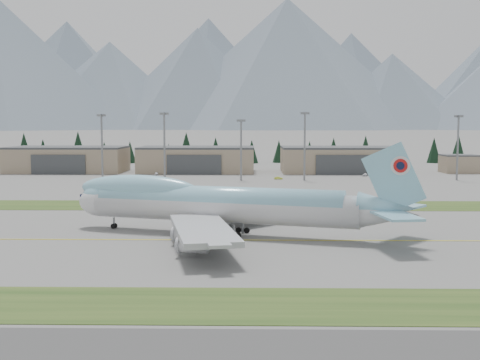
{
  "coord_description": "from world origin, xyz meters",
  "views": [
    {
      "loc": [
        7.79,
        -104.15,
        20.4
      ],
      "look_at": [
        5.44,
        28.3,
        8.0
      ],
      "focal_mm": 45.0,
      "sensor_mm": 36.0,
      "label": 1
    }
  ],
  "objects_px": {
    "boeing_747_freighter": "(219,204)",
    "service_vehicle_a": "(156,175)",
    "hangar_center": "(197,159)",
    "service_vehicle_b": "(278,179)",
    "hangar_right": "(339,160)",
    "service_vehicle_c": "(365,176)",
    "hangar_left": "(68,159)"
  },
  "relations": [
    {
      "from": "boeing_747_freighter",
      "to": "service_vehicle_b",
      "type": "relative_size",
      "value": 20.95
    },
    {
      "from": "service_vehicle_a",
      "to": "service_vehicle_c",
      "type": "height_order",
      "value": "service_vehicle_a"
    },
    {
      "from": "service_vehicle_a",
      "to": "service_vehicle_b",
      "type": "distance_m",
      "value": 50.95
    },
    {
      "from": "hangar_center",
      "to": "service_vehicle_b",
      "type": "relative_size",
      "value": 15.17
    },
    {
      "from": "boeing_747_freighter",
      "to": "service_vehicle_c",
      "type": "bearing_deg",
      "value": 84.39
    },
    {
      "from": "service_vehicle_b",
      "to": "hangar_right",
      "type": "bearing_deg",
      "value": -28.96
    },
    {
      "from": "hangar_right",
      "to": "service_vehicle_a",
      "type": "distance_m",
      "value": 76.68
    },
    {
      "from": "service_vehicle_c",
      "to": "hangar_center",
      "type": "bearing_deg",
      "value": -169.29
    },
    {
      "from": "hangar_left",
      "to": "service_vehicle_a",
      "type": "relative_size",
      "value": 13.61
    },
    {
      "from": "hangar_left",
      "to": "boeing_747_freighter",
      "type": "bearing_deg",
      "value": -63.52
    },
    {
      "from": "hangar_center",
      "to": "service_vehicle_a",
      "type": "relative_size",
      "value": 13.61
    },
    {
      "from": "service_vehicle_b",
      "to": "hangar_left",
      "type": "bearing_deg",
      "value": 78.85
    },
    {
      "from": "hangar_right",
      "to": "service_vehicle_b",
      "type": "relative_size",
      "value": 15.17
    },
    {
      "from": "hangar_center",
      "to": "service_vehicle_a",
      "type": "height_order",
      "value": "hangar_center"
    },
    {
      "from": "boeing_747_freighter",
      "to": "hangar_right",
      "type": "distance_m",
      "value": 150.69
    },
    {
      "from": "hangar_center",
      "to": "service_vehicle_c",
      "type": "xyz_separation_m",
      "value": [
        67.68,
        -18.93,
        -5.39
      ]
    },
    {
      "from": "boeing_747_freighter",
      "to": "service_vehicle_b",
      "type": "bearing_deg",
      "value": 98.14
    },
    {
      "from": "hangar_left",
      "to": "hangar_center",
      "type": "distance_m",
      "value": 55.0
    },
    {
      "from": "boeing_747_freighter",
      "to": "service_vehicle_a",
      "type": "xyz_separation_m",
      "value": [
        -31.71,
        128.36,
        -5.77
      ]
    },
    {
      "from": "service_vehicle_b",
      "to": "hangar_center",
      "type": "bearing_deg",
      "value": 54.25
    },
    {
      "from": "hangar_right",
      "to": "service_vehicle_c",
      "type": "height_order",
      "value": "hangar_right"
    },
    {
      "from": "service_vehicle_a",
      "to": "service_vehicle_c",
      "type": "bearing_deg",
      "value": -9.99
    },
    {
      "from": "hangar_right",
      "to": "service_vehicle_b",
      "type": "height_order",
      "value": "hangar_right"
    },
    {
      "from": "hangar_right",
      "to": "service_vehicle_b",
      "type": "xyz_separation_m",
      "value": [
        -26.97,
        -33.63,
        -5.39
      ]
    },
    {
      "from": "boeing_747_freighter",
      "to": "hangar_right",
      "type": "xyz_separation_m",
      "value": [
        43.08,
        144.4,
        -0.38
      ]
    },
    {
      "from": "hangar_left",
      "to": "hangar_right",
      "type": "relative_size",
      "value": 1.0
    },
    {
      "from": "hangar_right",
      "to": "service_vehicle_b",
      "type": "distance_m",
      "value": 43.44
    },
    {
      "from": "hangar_right",
      "to": "service_vehicle_a",
      "type": "relative_size",
      "value": 13.61
    },
    {
      "from": "boeing_747_freighter",
      "to": "service_vehicle_a",
      "type": "relative_size",
      "value": 18.81
    },
    {
      "from": "service_vehicle_a",
      "to": "hangar_center",
      "type": "bearing_deg",
      "value": 39.35
    },
    {
      "from": "boeing_747_freighter",
      "to": "hangar_left",
      "type": "distance_m",
      "value": 161.32
    },
    {
      "from": "hangar_left",
      "to": "service_vehicle_c",
      "type": "distance_m",
      "value": 124.25
    }
  ]
}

